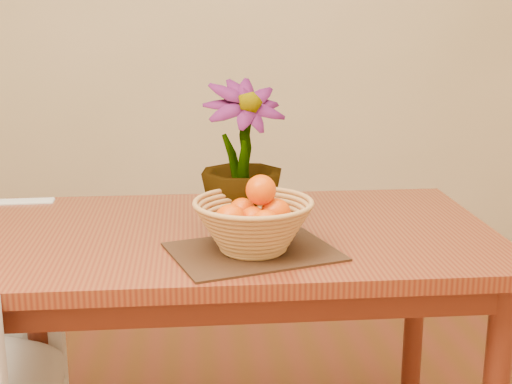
{
  "coord_description": "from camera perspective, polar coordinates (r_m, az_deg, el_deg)",
  "views": [
    {
      "loc": [
        -0.11,
        -1.54,
        1.33
      ],
      "look_at": [
        0.04,
        0.16,
        0.89
      ],
      "focal_mm": 50.0,
      "sensor_mm": 36.0,
      "label": 1
    }
  ],
  "objects": [
    {
      "name": "wall_back",
      "position": [
        3.79,
        -3.65,
        14.71
      ],
      "size": [
        4.0,
        0.02,
        2.7
      ],
      "primitive_type": "cube",
      "color": "#FBE6BF",
      "rests_on": "floor"
    },
    {
      "name": "table",
      "position": [
        1.96,
        -1.64,
        -5.51
      ],
      "size": [
        1.4,
        0.8,
        0.75
      ],
      "color": "brown",
      "rests_on": "floor"
    },
    {
      "name": "placemat",
      "position": [
        1.75,
        -0.21,
        -4.8
      ],
      "size": [
        0.46,
        0.39,
        0.01
      ],
      "primitive_type": "cube",
      "rotation": [
        0.0,
        0.0,
        0.3
      ],
      "color": "#372114",
      "rests_on": "table"
    },
    {
      "name": "wicker_basket",
      "position": [
        1.73,
        -0.22,
        -2.85
      ],
      "size": [
        0.29,
        0.29,
        0.12
      ],
      "color": "tan",
      "rests_on": "placemat"
    },
    {
      "name": "orange_pile",
      "position": [
        1.73,
        -0.1,
        -1.59
      ],
      "size": [
        0.19,
        0.18,
        0.13
      ],
      "rotation": [
        0.0,
        0.0,
        -0.23
      ],
      "color": "#EF6203",
      "rests_on": "wicker_basket"
    },
    {
      "name": "potted_plant",
      "position": [
        1.89,
        -1.13,
        2.85
      ],
      "size": [
        0.29,
        0.29,
        0.4
      ],
      "primitive_type": "imported",
      "rotation": [
        0.0,
        0.0,
        0.34
      ],
      "color": "#174E16",
      "rests_on": "table"
    }
  ]
}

